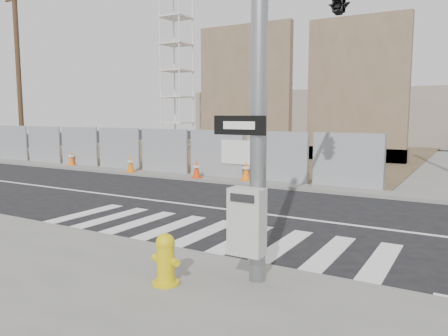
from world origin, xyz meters
The scene contains 13 objects.
ground centered at (0.00, 0.00, 0.00)m, with size 100.00×100.00×0.00m, color black.
sidewalk_far centered at (0.00, 14.00, 0.06)m, with size 50.00×20.00×0.12m, color slate.
signal_pole centered at (2.49, -2.05, 4.78)m, with size 0.96×5.87×7.00m.
chain_link_fence centered at (-10.00, 5.00, 1.12)m, with size 24.60×0.04×2.00m, color gray.
concrete_wall_left centered at (-7.00, 13.08, 3.38)m, with size 6.00×1.30×8.00m.
concrete_wall_right centered at (-0.50, 14.08, 3.38)m, with size 5.50×1.30×8.00m.
crane_tower centered at (-15.00, 17.00, 9.02)m, with size 2.60×2.60×18.15m.
utility_pole_left centered at (-18.00, 5.50, 5.20)m, with size 1.60×0.28×10.00m.
fire_hydrant centered at (1.32, -5.66, 0.53)m, with size 0.57×0.57×0.82m.
traffic_cone_a centered at (-13.00, 4.80, 0.48)m, with size 0.44×0.44×0.74m.
traffic_cone_b centered at (-8.34, 4.22, 0.49)m, with size 0.41×0.41×0.76m.
traffic_cone_c centered at (-4.69, 4.22, 0.49)m, with size 0.43×0.43×0.75m.
traffic_cone_d centered at (-2.58, 4.67, 0.51)m, with size 0.53×0.53×0.79m.
Camera 1 is at (5.44, -10.94, 2.79)m, focal length 35.00 mm.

